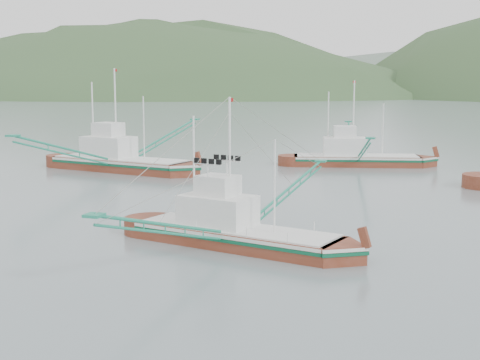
% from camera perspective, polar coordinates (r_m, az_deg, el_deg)
% --- Properties ---
extents(ground, '(1200.00, 1200.00, 0.00)m').
position_cam_1_polar(ground, '(39.36, -2.72, -5.84)').
color(ground, slate).
rests_on(ground, ground).
extents(main_boat, '(13.39, 23.06, 9.49)m').
position_cam_1_polar(main_boat, '(39.56, -0.52, -3.15)').
color(main_boat, maroon).
rests_on(main_boat, ground).
extents(bg_boat_left, '(16.77, 29.08, 11.90)m').
position_cam_1_polar(bg_boat_left, '(73.80, -10.27, 2.39)').
color(bg_boat_left, maroon).
rests_on(bg_boat_left, ground).
extents(bg_boat_far, '(14.86, 25.61, 10.53)m').
position_cam_1_polar(bg_boat_far, '(77.96, 9.84, 2.60)').
color(bg_boat_far, maroon).
rests_on(bg_boat_far, ground).
extents(headland_left, '(448.00, 308.00, 210.00)m').
position_cam_1_polar(headland_left, '(440.56, -8.10, 7.14)').
color(headland_left, '#2F4C27').
rests_on(headland_left, ground).
extents(ridge_distant, '(960.00, 400.00, 240.00)m').
position_cam_1_polar(ridge_distant, '(595.95, 19.76, 7.06)').
color(ridge_distant, slate).
rests_on(ridge_distant, ground).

